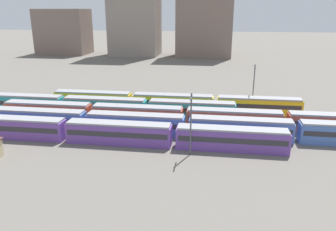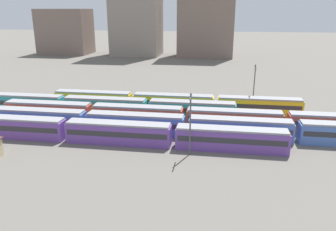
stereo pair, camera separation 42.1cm
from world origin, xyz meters
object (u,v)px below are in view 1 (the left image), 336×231
train_track_0 (119,133)px  catenary_pole_1 (254,85)px  catenary_pole_0 (191,121)px  train_track_2 (285,121)px  train_track_3 (105,106)px  train_track_1 (187,126)px  train_track_4 (173,102)px

train_track_0 → catenary_pole_1: bearing=44.7°
catenary_pole_0 → catenary_pole_1: (11.91, 27.01, 0.20)m
train_track_2 → catenary_pole_1: (-4.79, 13.68, 3.84)m
train_track_0 → train_track_2: size_ratio=0.50×
train_track_2 → catenary_pole_0: size_ratio=11.26×
train_track_3 → catenary_pole_0: bearing=-42.7°
train_track_1 → catenary_pole_1: catenary_pole_1 is taller
train_track_0 → train_track_4: (6.55, 20.80, 0.00)m
train_track_4 → catenary_pole_1: bearing=10.5°
train_track_0 → catenary_pole_1: size_ratio=5.38×
train_track_1 → catenary_pole_0: bearing=-80.8°
train_track_3 → train_track_4: size_ratio=1.00×
train_track_1 → train_track_3: same height
catenary_pole_0 → train_track_4: bearing=103.9°
train_track_4 → train_track_2: bearing=-24.7°
train_track_4 → train_track_0: bearing=-107.5°
train_track_1 → train_track_4: 16.25m
train_track_4 → catenary_pole_1: size_ratio=5.38×
train_track_0 → catenary_pole_1: catenary_pole_1 is taller
train_track_0 → train_track_3: size_ratio=1.00×
train_track_2 → train_track_4: size_ratio=2.02×
train_track_1 → train_track_2: size_ratio=0.66×
train_track_2 → catenary_pole_0: catenary_pole_0 is taller
train_track_3 → catenary_pole_1: (32.01, 8.48, 3.84)m
train_track_3 → train_track_4: same height
train_track_4 → catenary_pole_0: 24.71m
catenary_pole_0 → catenary_pole_1: 29.53m
train_track_0 → train_track_2: 30.93m
train_track_3 → catenary_pole_1: catenary_pole_1 is taller
train_track_1 → train_track_0: bearing=-154.9°
train_track_2 → train_track_4: (-22.58, 10.40, -0.00)m
catenary_pole_0 → train_track_1: bearing=99.2°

